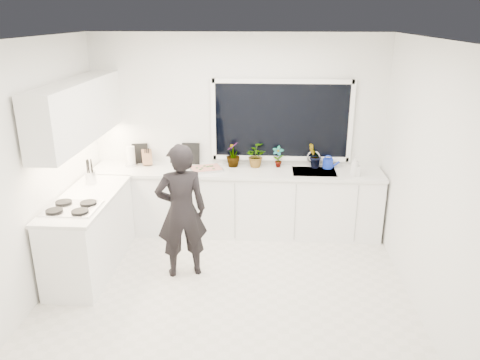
{
  "coord_description": "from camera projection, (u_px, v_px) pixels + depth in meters",
  "views": [
    {
      "loc": [
        0.42,
        -4.55,
        2.91
      ],
      "look_at": [
        0.12,
        0.4,
        1.15
      ],
      "focal_mm": 35.0,
      "sensor_mm": 36.0,
      "label": 1
    }
  ],
  "objects": [
    {
      "name": "pizza_tray",
      "position": [
        206.0,
        169.0,
        6.33
      ],
      "size": [
        0.51,
        0.45,
        0.03
      ],
      "primitive_type": "cube",
      "rotation": [
        0.0,
        0.0,
        0.37
      ],
      "color": "silver",
      "rests_on": "countertop_back"
    },
    {
      "name": "stovetop",
      "position": [
        72.0,
        208.0,
        5.07
      ],
      "size": [
        0.56,
        0.48,
        0.03
      ],
      "primitive_type": "cube",
      "color": "black",
      "rests_on": "countertop_left"
    },
    {
      "name": "countertop_back",
      "position": [
        236.0,
        172.0,
        6.33
      ],
      "size": [
        3.94,
        0.62,
        0.04
      ],
      "primitive_type": "cube",
      "color": "silver",
      "rests_on": "base_cabinets_back"
    },
    {
      "name": "picture_frame_small",
      "position": [
        191.0,
        154.0,
        6.55
      ],
      "size": [
        0.25,
        0.02,
        0.3
      ],
      "primitive_type": "cube",
      "rotation": [
        0.0,
        0.0,
        -0.01
      ],
      "color": "black",
      "rests_on": "countertop_back"
    },
    {
      "name": "person",
      "position": [
        181.0,
        211.0,
        5.32
      ],
      "size": [
        0.67,
        0.54,
        1.59
      ],
      "primitive_type": "imported",
      "rotation": [
        0.0,
        0.0,
        3.44
      ],
      "color": "black",
      "rests_on": "floor"
    },
    {
      "name": "sink",
      "position": [
        314.0,
        175.0,
        6.29
      ],
      "size": [
        0.58,
        0.42,
        0.14
      ],
      "primitive_type": "cube",
      "color": "silver",
      "rests_on": "countertop_back"
    },
    {
      "name": "utensil_crock",
      "position": [
        91.0,
        177.0,
        5.8
      ],
      "size": [
        0.16,
        0.16,
        0.16
      ],
      "primitive_type": "cylinder",
      "rotation": [
        0.0,
        0.0,
        -0.23
      ],
      "color": "#ACACB1",
      "rests_on": "countertop_left"
    },
    {
      "name": "base_cabinets_back",
      "position": [
        236.0,
        203.0,
        6.5
      ],
      "size": [
        3.92,
        0.58,
        0.88
      ],
      "primitive_type": "cube",
      "color": "white",
      "rests_on": "floor"
    },
    {
      "name": "countertop_left",
      "position": [
        86.0,
        199.0,
        5.41
      ],
      "size": [
        0.62,
        1.6,
        0.04
      ],
      "primitive_type": "cube",
      "color": "silver",
      "rests_on": "base_cabinets_left"
    },
    {
      "name": "picture_frame_large",
      "position": [
        140.0,
        153.0,
        6.6
      ],
      "size": [
        0.22,
        0.06,
        0.28
      ],
      "primitive_type": "cube",
      "rotation": [
        0.0,
        0.0,
        0.19
      ],
      "color": "black",
      "rests_on": "countertop_back"
    },
    {
      "name": "herb_plants",
      "position": [
        262.0,
        155.0,
        6.41
      ],
      "size": [
        1.34,
        0.38,
        0.34
      ],
      "color": "#26662D",
      "rests_on": "countertop_back"
    },
    {
      "name": "pizza",
      "position": [
        206.0,
        168.0,
        6.32
      ],
      "size": [
        0.46,
        0.4,
        0.01
      ],
      "primitive_type": "cube",
      "rotation": [
        0.0,
        0.0,
        0.37
      ],
      "color": "#D0461B",
      "rests_on": "pizza_tray"
    },
    {
      "name": "ceiling",
      "position": [
        225.0,
        37.0,
        4.37
      ],
      "size": [
        4.0,
        3.5,
        0.02
      ],
      "primitive_type": "cube",
      "color": "white",
      "rests_on": "wall_back"
    },
    {
      "name": "upper_cabinets",
      "position": [
        78.0,
        111.0,
        5.43
      ],
      "size": [
        0.34,
        2.1,
        0.7
      ],
      "primitive_type": "cube",
      "color": "white",
      "rests_on": "wall_left"
    },
    {
      "name": "paper_towel_roll",
      "position": [
        131.0,
        157.0,
        6.47
      ],
      "size": [
        0.14,
        0.14,
        0.26
      ],
      "primitive_type": "cylinder",
      "rotation": [
        0.0,
        0.0,
        -0.35
      ],
      "color": "silver",
      "rests_on": "countertop_back"
    },
    {
      "name": "wall_left",
      "position": [
        37.0,
        171.0,
        4.95
      ],
      "size": [
        0.02,
        3.5,
        2.7
      ],
      "primitive_type": "cube",
      "color": "white",
      "rests_on": "ground"
    },
    {
      "name": "floor",
      "position": [
        228.0,
        288.0,
        5.28
      ],
      "size": [
        4.0,
        3.5,
        0.02
      ],
      "primitive_type": "cube",
      "color": "beige",
      "rests_on": "ground"
    },
    {
      "name": "soap_bottles",
      "position": [
        355.0,
        167.0,
        6.06
      ],
      "size": [
        0.13,
        0.12,
        0.27
      ],
      "color": "#D8BF66",
      "rests_on": "countertop_back"
    },
    {
      "name": "base_cabinets_left",
      "position": [
        90.0,
        234.0,
        5.56
      ],
      "size": [
        0.58,
        1.6,
        0.88
      ],
      "primitive_type": "cube",
      "color": "white",
      "rests_on": "floor"
    },
    {
      "name": "wall_back",
      "position": [
        238.0,
        134.0,
        6.48
      ],
      "size": [
        4.0,
        0.02,
        2.7
      ],
      "primitive_type": "cube",
      "color": "white",
      "rests_on": "ground"
    },
    {
      "name": "faucet",
      "position": [
        313.0,
        159.0,
        6.43
      ],
      "size": [
        0.03,
        0.03,
        0.22
      ],
      "primitive_type": "cylinder",
      "color": "silver",
      "rests_on": "countertop_back"
    },
    {
      "name": "wall_right",
      "position": [
        425.0,
        178.0,
        4.71
      ],
      "size": [
        0.02,
        3.5,
        2.7
      ],
      "primitive_type": "cube",
      "color": "white",
      "rests_on": "ground"
    },
    {
      "name": "watering_can",
      "position": [
        328.0,
        164.0,
        6.39
      ],
      "size": [
        0.16,
        0.16,
        0.13
      ],
      "primitive_type": "cylinder",
      "rotation": [
        0.0,
        0.0,
        0.17
      ],
      "color": "#122AA9",
      "rests_on": "countertop_back"
    },
    {
      "name": "window",
      "position": [
        282.0,
        120.0,
        6.35
      ],
      "size": [
        1.8,
        0.02,
        1.0
      ],
      "primitive_type": "cube",
      "color": "black",
      "rests_on": "wall_back"
    },
    {
      "name": "knife_block",
      "position": [
        147.0,
        158.0,
        6.51
      ],
      "size": [
        0.16,
        0.14,
        0.22
      ],
      "primitive_type": "cube",
      "rotation": [
        0.0,
        0.0,
        0.36
      ],
      "color": "olive",
      "rests_on": "countertop_back"
    }
  ]
}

